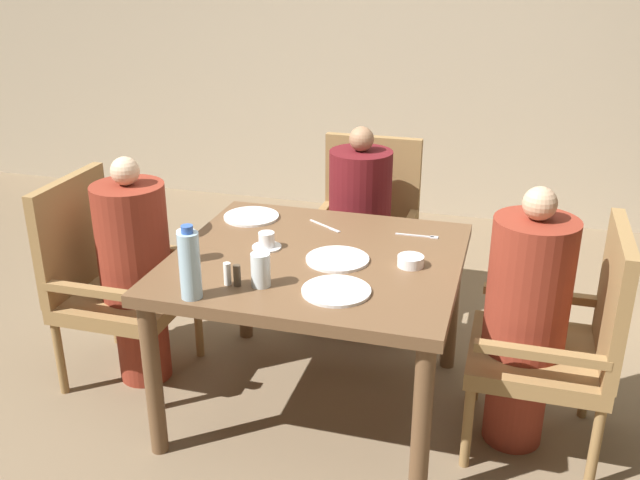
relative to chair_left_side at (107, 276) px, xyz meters
name	(u,v)px	position (x,y,z in m)	size (l,w,h in m)	color
ground_plane	(317,403)	(1.00, 0.00, -0.50)	(16.00, 16.00, 0.00)	#7A664C
wall_back	(421,23)	(1.00, 2.63, 0.90)	(8.00, 0.06, 2.80)	tan
dining_table	(316,275)	(1.00, 0.00, 0.13)	(1.17, 1.08, 0.72)	brown
chair_left_side	(107,276)	(0.00, 0.00, 0.00)	(0.53, 0.53, 0.96)	olive
diner_in_left_chair	(136,270)	(0.15, 0.00, 0.05)	(0.32, 0.32, 1.08)	maroon
chair_far_side	(366,225)	(1.00, 0.95, 0.00)	(0.53, 0.53, 0.96)	olive
diner_in_far_chair	(360,226)	(1.00, 0.80, 0.05)	(0.32, 0.32, 1.08)	#5B1419
chair_right_side	(564,337)	(2.00, 0.00, 0.00)	(0.53, 0.53, 0.96)	olive
diner_in_right_chair	(526,318)	(1.85, 0.00, 0.06)	(0.32, 0.32, 1.10)	maroon
plate_main_left	(251,217)	(0.58, 0.34, 0.23)	(0.26, 0.26, 0.01)	white
plate_main_right	(337,259)	(1.09, -0.02, 0.23)	(0.26, 0.26, 0.01)	white
plate_dessert_center	(336,291)	(1.16, -0.30, 0.23)	(0.26, 0.26, 0.01)	white
teacup_with_saucer	(267,242)	(0.77, 0.02, 0.25)	(0.12, 0.12, 0.07)	white
bowl_small	(411,261)	(1.39, 0.01, 0.24)	(0.11, 0.11, 0.04)	white
water_bottle	(190,264)	(0.67, -0.48, 0.35)	(0.08, 0.08, 0.28)	#A3C6DB
glass_tall_near	(261,270)	(0.88, -0.32, 0.29)	(0.07, 0.07, 0.13)	silver
glass_tall_mid	(187,246)	(0.51, -0.18, 0.29)	(0.07, 0.07, 0.13)	silver
salt_shaker	(227,274)	(0.75, -0.35, 0.27)	(0.03, 0.03, 0.09)	white
pepper_shaker	(237,276)	(0.79, -0.35, 0.26)	(0.03, 0.03, 0.08)	#4C3D2D
fork_beside_plate	(421,236)	(1.38, 0.33, 0.22)	(0.19, 0.02, 0.00)	silver
knife_beside_plate	(327,227)	(0.95, 0.33, 0.22)	(0.18, 0.12, 0.00)	silver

